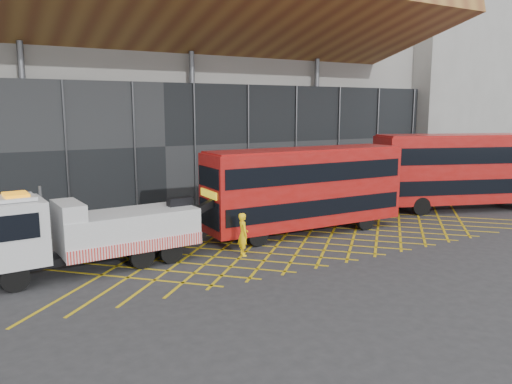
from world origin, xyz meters
TOP-DOWN VIEW (x-y plane):
  - ground_plane at (0.00, 0.00)m, footprint 120.00×120.00m
  - road_markings at (5.60, 0.00)m, footprint 27.96×7.16m
  - construction_building at (1.92, 18.40)m, footprint 55.00×23.97m
  - east_building at (32.00, 16.00)m, footprint 15.00×12.00m
  - recovery_truck at (-5.04, 0.86)m, footprint 9.84×2.82m
  - bus_towed at (5.95, 1.57)m, footprint 10.83×2.71m
  - bus_second at (18.46, 1.43)m, footprint 11.95×6.50m
  - worker at (1.24, -0.42)m, footprint 0.60×0.78m

SIDE VIEW (x-z plane):
  - ground_plane at x=0.00m, z-range 0.00..0.00m
  - road_markings at x=5.60m, z-range 0.00..0.01m
  - worker at x=1.24m, z-range 0.00..1.90m
  - recovery_truck at x=-5.04m, z-range -0.13..3.29m
  - bus_towed at x=5.95m, z-range 0.24..4.63m
  - bus_second at x=18.46m, z-range 0.26..5.05m
  - construction_building at x=1.92m, z-range -0.02..17.98m
  - east_building at x=32.00m, z-range 0.00..20.00m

